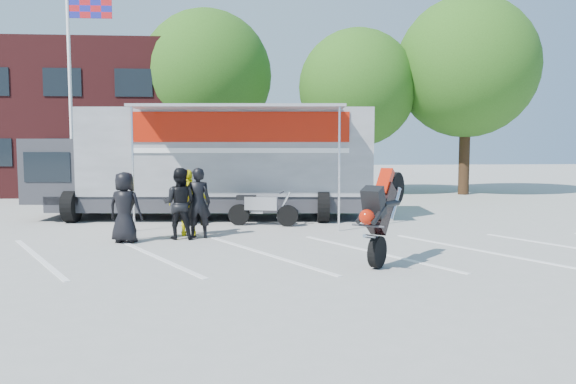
{
  "coord_description": "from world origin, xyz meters",
  "views": [
    {
      "loc": [
        -0.27,
        -11.0,
        2.41
      ],
      "look_at": [
        0.72,
        1.6,
        1.3
      ],
      "focal_mm": 35.0,
      "sensor_mm": 36.0,
      "label": 1
    }
  ],
  "objects": [
    {
      "name": "tree_right",
      "position": [
        10.0,
        14.5,
        5.88
      ],
      "size": [
        6.46,
        6.46,
        9.12
      ],
      "color": "#382314",
      "rests_on": "ground"
    },
    {
      "name": "parking_bay_lines",
      "position": [
        0.0,
        1.0,
        0.01
      ],
      "size": [
        18.09,
        13.33,
        0.01
      ],
      "primitive_type": "cube",
      "rotation": [
        0.0,
        0.0,
        0.52
      ],
      "color": "white",
      "rests_on": "ground"
    },
    {
      "name": "office_building",
      "position": [
        -10.0,
        18.0,
        3.5
      ],
      "size": [
        18.0,
        8.0,
        7.0
      ],
      "primitive_type": "cube",
      "color": "#481718",
      "rests_on": "ground"
    },
    {
      "name": "spectator_leather_c",
      "position": [
        -1.89,
        3.14,
        0.89
      ],
      "size": [
        0.97,
        0.81,
        1.79
      ],
      "primitive_type": "imported",
      "rotation": [
        0.0,
        0.0,
        2.98
      ],
      "color": "black",
      "rests_on": "ground"
    },
    {
      "name": "ground",
      "position": [
        0.0,
        0.0,
        0.0
      ],
      "size": [
        100.0,
        100.0,
        0.0
      ],
      "primitive_type": "plane",
      "color": "#9B9B96",
      "rests_on": "ground"
    },
    {
      "name": "spectator_leather_a",
      "position": [
        -3.14,
        2.7,
        0.86
      ],
      "size": [
        0.96,
        0.77,
        1.72
      ],
      "primitive_type": "imported",
      "rotation": [
        0.0,
        0.0,
        2.84
      ],
      "color": "black",
      "rests_on": "ground"
    },
    {
      "name": "flagpole",
      "position": [
        -6.24,
        10.0,
        5.05
      ],
      "size": [
        1.61,
        0.12,
        8.0
      ],
      "color": "white",
      "rests_on": "ground"
    },
    {
      "name": "transporter_truck",
      "position": [
        -1.26,
        7.09,
        0.0
      ],
      "size": [
        11.31,
        6.12,
        3.48
      ],
      "primitive_type": null,
      "rotation": [
        0.0,
        0.0,
        -0.08
      ],
      "color": "#999BA1",
      "rests_on": "ground"
    },
    {
      "name": "spectator_hivis",
      "position": [
        -1.7,
        3.63,
        0.86
      ],
      "size": [
        1.04,
        0.49,
        1.72
      ],
      "primitive_type": "imported",
      "rotation": [
        0.0,
        0.0,
        3.22
      ],
      "color": "#FFF50D",
      "rests_on": "ground"
    },
    {
      "name": "stunt_bike_rider",
      "position": [
        2.67,
        -0.0,
        0.0
      ],
      "size": [
        1.7,
        1.89,
        2.05
      ],
      "primitive_type": null,
      "rotation": [
        0.0,
        0.0,
        -0.64
      ],
      "color": "black",
      "rests_on": "ground"
    },
    {
      "name": "tree_mid",
      "position": [
        5.0,
        15.0,
        4.94
      ],
      "size": [
        5.44,
        5.44,
        7.68
      ],
      "color": "#382314",
      "rests_on": "ground"
    },
    {
      "name": "spectator_leather_b",
      "position": [
        -1.44,
        3.22,
        0.89
      ],
      "size": [
        0.68,
        0.48,
        1.79
      ],
      "primitive_type": "imported",
      "rotation": [
        0.0,
        0.0,
        3.22
      ],
      "color": "black",
      "rests_on": "ground"
    },
    {
      "name": "tree_left",
      "position": [
        -2.0,
        16.0,
        5.57
      ],
      "size": [
        6.12,
        6.12,
        8.64
      ],
      "color": "#382314",
      "rests_on": "ground"
    },
    {
      "name": "parked_motorcycle",
      "position": [
        0.28,
        5.19,
        0.0
      ],
      "size": [
        2.21,
        1.18,
        1.1
      ],
      "primitive_type": null,
      "rotation": [
        0.0,
        0.0,
        1.33
      ],
      "color": "#ADADB1",
      "rests_on": "ground"
    }
  ]
}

